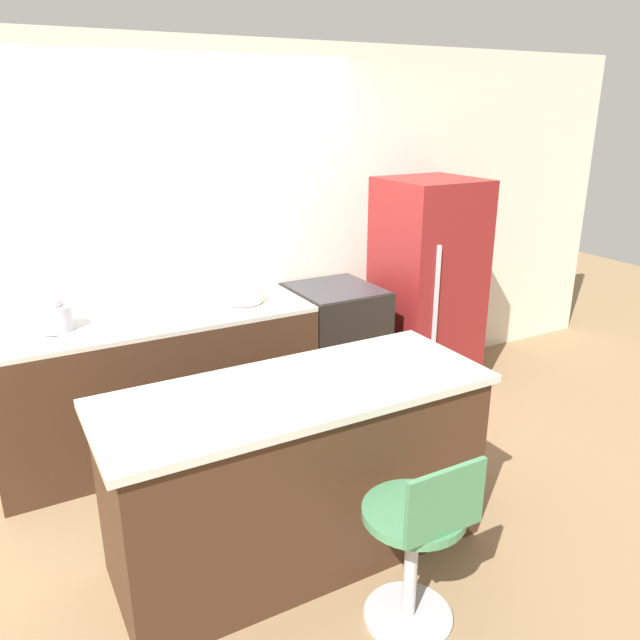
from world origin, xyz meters
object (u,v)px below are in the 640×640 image
(refrigerator, at_px, (426,286))
(kettle, at_px, (55,315))
(mixing_bowl, at_px, (243,294))
(oven_range, at_px, (335,348))
(stool_chair, at_px, (417,544))

(refrigerator, bearing_deg, kettle, 179.33)
(refrigerator, xyz_separation_m, mixing_bowl, (-1.53, 0.03, 0.15))
(refrigerator, bearing_deg, mixing_bowl, 178.81)
(oven_range, bearing_deg, mixing_bowl, 178.72)
(oven_range, relative_size, kettle, 3.99)
(stool_chair, height_order, mixing_bowl, mixing_bowl)
(refrigerator, xyz_separation_m, stool_chair, (-1.59, -2.00, -0.41))
(oven_range, bearing_deg, stool_chair, -110.92)
(oven_range, distance_m, stool_chair, 2.16)
(refrigerator, relative_size, kettle, 7.10)
(mixing_bowl, bearing_deg, kettle, 180.00)
(oven_range, height_order, stool_chair, oven_range)
(oven_range, xyz_separation_m, kettle, (-1.88, 0.02, 0.56))
(refrigerator, bearing_deg, stool_chair, -128.51)
(refrigerator, relative_size, stool_chair, 1.90)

